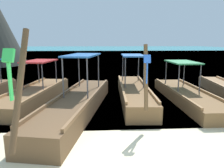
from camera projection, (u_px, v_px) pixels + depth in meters
sea_water at (101, 50)px, 65.15m from camera, size 120.00×120.00×0.00m
longtail_boat_turquoise_ribbon at (35, 94)px, 9.47m from camera, size 2.17×6.13×2.51m
longtail_boat_green_ribbon at (77, 103)px, 7.86m from camera, size 2.53×7.53×2.89m
longtail_boat_blue_ribbon at (134, 92)px, 9.69m from camera, size 1.48×6.45×2.56m
longtail_boat_yellow_ribbon at (187, 95)px, 9.42m from camera, size 1.37×6.30×2.42m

